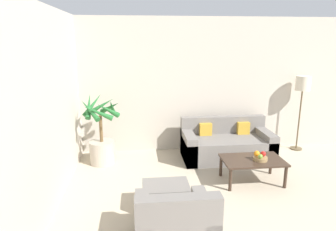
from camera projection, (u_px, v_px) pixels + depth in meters
wall_back at (246, 85)px, 6.21m from camera, size 8.40×0.06×2.70m
wall_left at (3, 147)px, 2.59m from camera, size 0.06×8.33×2.70m
potted_palm at (102, 138)px, 5.53m from camera, size 0.75×0.76×1.32m
sofa_loveseat at (226, 145)px, 5.82m from camera, size 1.70×0.84×0.77m
floor_lamp at (303, 88)px, 6.05m from camera, size 0.29×0.29×1.55m
coffee_table at (253, 162)px, 4.82m from camera, size 0.97×0.61×0.39m
fruit_bowl at (260, 159)px, 4.75m from camera, size 0.22×0.22×0.06m
apple_red at (263, 154)px, 4.76m from camera, size 0.08×0.08×0.08m
apple_green at (260, 156)px, 4.68m from camera, size 0.07×0.07×0.07m
orange_fruit at (257, 154)px, 4.76m from camera, size 0.09×0.09×0.09m
armchair at (174, 227)px, 3.26m from camera, size 0.84×0.84×0.80m
ottoman at (166, 196)px, 4.09m from camera, size 0.63×0.45×0.35m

